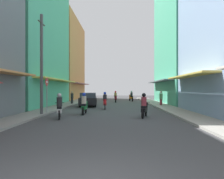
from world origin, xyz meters
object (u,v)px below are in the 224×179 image
at_px(pedestrian_foreground, 72,98).
at_px(street_sign_no_entry, 47,91).
at_px(motorbike_orange, 131,97).
at_px(motorbike_white, 59,107).
at_px(motorbike_green, 84,105).
at_px(motorbike_red, 105,101).
at_px(utility_pole, 42,64).
at_px(motorbike_black, 144,107).
at_px(parked_car, 88,99).
at_px(motorbike_maroon, 116,97).
at_px(pedestrian_far, 161,99).

height_order(pedestrian_foreground, street_sign_no_entry, street_sign_no_entry).
bearing_deg(motorbike_orange, pedestrian_foreground, -136.66).
height_order(motorbike_white, pedestrian_foreground, pedestrian_foreground).
bearing_deg(street_sign_no_entry, motorbike_green, 0.22).
height_order(motorbike_red, street_sign_no_entry, street_sign_no_entry).
bearing_deg(motorbike_red, utility_pole, -130.87).
height_order(motorbike_black, pedestrian_foreground, pedestrian_foreground).
distance_m(motorbike_orange, parked_car, 11.09).
xyz_separation_m(motorbike_red, pedestrian_foreground, (-4.26, 5.84, 0.09)).
height_order(parked_car, street_sign_no_entry, street_sign_no_entry).
bearing_deg(parked_car, motorbike_white, -93.24).
distance_m(motorbike_green, motorbike_red, 4.10).
bearing_deg(parked_car, motorbike_green, -84.44).
height_order(motorbike_maroon, motorbike_green, same).
bearing_deg(motorbike_black, utility_pole, 173.64).
relative_size(motorbike_maroon, motorbike_white, 1.02).
bearing_deg(motorbike_green, motorbike_black, -21.22).
distance_m(motorbike_maroon, pedestrian_far, 7.81).
bearing_deg(motorbike_red, street_sign_no_entry, -135.56).
height_order(motorbike_orange, motorbike_red, same).
bearing_deg(street_sign_no_entry, motorbike_orange, 66.77).
relative_size(motorbike_maroon, parked_car, 0.43).
distance_m(motorbike_orange, utility_pole, 19.32).
relative_size(motorbike_black, pedestrian_far, 1.09).
bearing_deg(motorbike_white, motorbike_black, 6.62).
bearing_deg(motorbike_orange, motorbike_black, -91.13).
bearing_deg(motorbike_orange, pedestrian_far, -74.13).
relative_size(pedestrian_far, street_sign_no_entry, 0.61).
distance_m(motorbike_black, motorbike_green, 4.43).
relative_size(motorbike_green, parked_car, 0.43).
relative_size(motorbike_orange, pedestrian_far, 1.10).
bearing_deg(motorbike_green, pedestrian_foreground, 107.13).
xyz_separation_m(motorbike_maroon, street_sign_no_entry, (-4.88, -13.69, 1.01)).
xyz_separation_m(pedestrian_far, utility_pole, (-9.93, -8.47, 2.76)).
relative_size(motorbike_red, pedestrian_foreground, 1.14).
relative_size(motorbike_black, motorbike_white, 0.99).
xyz_separation_m(motorbike_green, motorbike_white, (-1.21, -2.22, 0.00)).
xyz_separation_m(motorbike_maroon, motorbike_red, (-0.89, -9.78, 0.00)).
bearing_deg(pedestrian_foreground, parked_car, -49.68).
height_order(motorbike_black, motorbike_orange, same).
xyz_separation_m(motorbike_red, pedestrian_far, (5.84, 3.74, 0.10)).
height_order(motorbike_maroon, motorbike_black, same).
xyz_separation_m(motorbike_maroon, utility_pole, (-4.98, -14.51, 2.86)).
bearing_deg(utility_pole, parked_car, 74.64).
xyz_separation_m(motorbike_orange, pedestrian_far, (2.61, -9.18, 0.10)).
relative_size(motorbike_maroon, pedestrian_far, 1.12).
bearing_deg(pedestrian_foreground, pedestrian_far, -11.76).
distance_m(pedestrian_far, utility_pole, 13.34).
bearing_deg(motorbike_red, motorbike_white, -111.92).
distance_m(motorbike_orange, street_sign_no_entry, 18.34).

